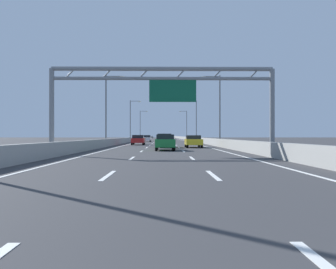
% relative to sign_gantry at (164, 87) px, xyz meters
% --- Properties ---
extents(ground_plane, '(260.00, 260.00, 0.00)m').
position_rel_sign_gantry_xyz_m(ground_plane, '(-0.10, 74.21, -4.84)').
color(ground_plane, '#38383A').
extents(lane_dash_left_1, '(0.16, 3.00, 0.01)m').
position_rel_sign_gantry_xyz_m(lane_dash_left_1, '(-1.90, -13.29, -4.84)').
color(lane_dash_left_1, white).
rests_on(lane_dash_left_1, ground_plane).
extents(lane_dash_left_2, '(0.16, 3.00, 0.01)m').
position_rel_sign_gantry_xyz_m(lane_dash_left_2, '(-1.90, -4.29, -4.84)').
color(lane_dash_left_2, white).
rests_on(lane_dash_left_2, ground_plane).
extents(lane_dash_left_3, '(0.16, 3.00, 0.01)m').
position_rel_sign_gantry_xyz_m(lane_dash_left_3, '(-1.90, 4.71, -4.84)').
color(lane_dash_left_3, white).
rests_on(lane_dash_left_3, ground_plane).
extents(lane_dash_left_4, '(0.16, 3.00, 0.01)m').
position_rel_sign_gantry_xyz_m(lane_dash_left_4, '(-1.90, 13.71, -4.84)').
color(lane_dash_left_4, white).
rests_on(lane_dash_left_4, ground_plane).
extents(lane_dash_left_5, '(0.16, 3.00, 0.01)m').
position_rel_sign_gantry_xyz_m(lane_dash_left_5, '(-1.90, 22.71, -4.84)').
color(lane_dash_left_5, white).
rests_on(lane_dash_left_5, ground_plane).
extents(lane_dash_left_6, '(0.16, 3.00, 0.01)m').
position_rel_sign_gantry_xyz_m(lane_dash_left_6, '(-1.90, 31.71, -4.84)').
color(lane_dash_left_6, white).
rests_on(lane_dash_left_6, ground_plane).
extents(lane_dash_left_7, '(0.16, 3.00, 0.01)m').
position_rel_sign_gantry_xyz_m(lane_dash_left_7, '(-1.90, 40.71, -4.84)').
color(lane_dash_left_7, white).
rests_on(lane_dash_left_7, ground_plane).
extents(lane_dash_left_8, '(0.16, 3.00, 0.01)m').
position_rel_sign_gantry_xyz_m(lane_dash_left_8, '(-1.90, 49.71, -4.84)').
color(lane_dash_left_8, white).
rests_on(lane_dash_left_8, ground_plane).
extents(lane_dash_left_9, '(0.16, 3.00, 0.01)m').
position_rel_sign_gantry_xyz_m(lane_dash_left_9, '(-1.90, 58.71, -4.84)').
color(lane_dash_left_9, white).
rests_on(lane_dash_left_9, ground_plane).
extents(lane_dash_left_10, '(0.16, 3.00, 0.01)m').
position_rel_sign_gantry_xyz_m(lane_dash_left_10, '(-1.90, 67.71, -4.84)').
color(lane_dash_left_10, white).
rests_on(lane_dash_left_10, ground_plane).
extents(lane_dash_left_11, '(0.16, 3.00, 0.01)m').
position_rel_sign_gantry_xyz_m(lane_dash_left_11, '(-1.90, 76.71, -4.84)').
color(lane_dash_left_11, white).
rests_on(lane_dash_left_11, ground_plane).
extents(lane_dash_left_12, '(0.16, 3.00, 0.01)m').
position_rel_sign_gantry_xyz_m(lane_dash_left_12, '(-1.90, 85.71, -4.84)').
color(lane_dash_left_12, white).
rests_on(lane_dash_left_12, ground_plane).
extents(lane_dash_left_13, '(0.16, 3.00, 0.01)m').
position_rel_sign_gantry_xyz_m(lane_dash_left_13, '(-1.90, 94.71, -4.84)').
color(lane_dash_left_13, white).
rests_on(lane_dash_left_13, ground_plane).
extents(lane_dash_left_14, '(0.16, 3.00, 0.01)m').
position_rel_sign_gantry_xyz_m(lane_dash_left_14, '(-1.90, 103.71, -4.84)').
color(lane_dash_left_14, white).
rests_on(lane_dash_left_14, ground_plane).
extents(lane_dash_left_15, '(0.16, 3.00, 0.01)m').
position_rel_sign_gantry_xyz_m(lane_dash_left_15, '(-1.90, 112.71, -4.84)').
color(lane_dash_left_15, white).
rests_on(lane_dash_left_15, ground_plane).
extents(lane_dash_left_16, '(0.16, 3.00, 0.01)m').
position_rel_sign_gantry_xyz_m(lane_dash_left_16, '(-1.90, 121.71, -4.84)').
color(lane_dash_left_16, white).
rests_on(lane_dash_left_16, ground_plane).
extents(lane_dash_left_17, '(0.16, 3.00, 0.01)m').
position_rel_sign_gantry_xyz_m(lane_dash_left_17, '(-1.90, 130.71, -4.84)').
color(lane_dash_left_17, white).
rests_on(lane_dash_left_17, ground_plane).
extents(lane_dash_right_1, '(0.16, 3.00, 0.01)m').
position_rel_sign_gantry_xyz_m(lane_dash_right_1, '(1.70, -13.29, -4.84)').
color(lane_dash_right_1, white).
rests_on(lane_dash_right_1, ground_plane).
extents(lane_dash_right_2, '(0.16, 3.00, 0.01)m').
position_rel_sign_gantry_xyz_m(lane_dash_right_2, '(1.70, -4.29, -4.84)').
color(lane_dash_right_2, white).
rests_on(lane_dash_right_2, ground_plane).
extents(lane_dash_right_3, '(0.16, 3.00, 0.01)m').
position_rel_sign_gantry_xyz_m(lane_dash_right_3, '(1.70, 4.71, -4.84)').
color(lane_dash_right_3, white).
rests_on(lane_dash_right_3, ground_plane).
extents(lane_dash_right_4, '(0.16, 3.00, 0.01)m').
position_rel_sign_gantry_xyz_m(lane_dash_right_4, '(1.70, 13.71, -4.84)').
color(lane_dash_right_4, white).
rests_on(lane_dash_right_4, ground_plane).
extents(lane_dash_right_5, '(0.16, 3.00, 0.01)m').
position_rel_sign_gantry_xyz_m(lane_dash_right_5, '(1.70, 22.71, -4.84)').
color(lane_dash_right_5, white).
rests_on(lane_dash_right_5, ground_plane).
extents(lane_dash_right_6, '(0.16, 3.00, 0.01)m').
position_rel_sign_gantry_xyz_m(lane_dash_right_6, '(1.70, 31.71, -4.84)').
color(lane_dash_right_6, white).
rests_on(lane_dash_right_6, ground_plane).
extents(lane_dash_right_7, '(0.16, 3.00, 0.01)m').
position_rel_sign_gantry_xyz_m(lane_dash_right_7, '(1.70, 40.71, -4.84)').
color(lane_dash_right_7, white).
rests_on(lane_dash_right_7, ground_plane).
extents(lane_dash_right_8, '(0.16, 3.00, 0.01)m').
position_rel_sign_gantry_xyz_m(lane_dash_right_8, '(1.70, 49.71, -4.84)').
color(lane_dash_right_8, white).
rests_on(lane_dash_right_8, ground_plane).
extents(lane_dash_right_9, '(0.16, 3.00, 0.01)m').
position_rel_sign_gantry_xyz_m(lane_dash_right_9, '(1.70, 58.71, -4.84)').
color(lane_dash_right_9, white).
rests_on(lane_dash_right_9, ground_plane).
extents(lane_dash_right_10, '(0.16, 3.00, 0.01)m').
position_rel_sign_gantry_xyz_m(lane_dash_right_10, '(1.70, 67.71, -4.84)').
color(lane_dash_right_10, white).
rests_on(lane_dash_right_10, ground_plane).
extents(lane_dash_right_11, '(0.16, 3.00, 0.01)m').
position_rel_sign_gantry_xyz_m(lane_dash_right_11, '(1.70, 76.71, -4.84)').
color(lane_dash_right_11, white).
rests_on(lane_dash_right_11, ground_plane).
extents(lane_dash_right_12, '(0.16, 3.00, 0.01)m').
position_rel_sign_gantry_xyz_m(lane_dash_right_12, '(1.70, 85.71, -4.84)').
color(lane_dash_right_12, white).
rests_on(lane_dash_right_12, ground_plane).
extents(lane_dash_right_13, '(0.16, 3.00, 0.01)m').
position_rel_sign_gantry_xyz_m(lane_dash_right_13, '(1.70, 94.71, -4.84)').
color(lane_dash_right_13, white).
rests_on(lane_dash_right_13, ground_plane).
extents(lane_dash_right_14, '(0.16, 3.00, 0.01)m').
position_rel_sign_gantry_xyz_m(lane_dash_right_14, '(1.70, 103.71, -4.84)').
color(lane_dash_right_14, white).
rests_on(lane_dash_right_14, ground_plane).
extents(lane_dash_right_15, '(0.16, 3.00, 0.01)m').
position_rel_sign_gantry_xyz_m(lane_dash_right_15, '(1.70, 112.71, -4.84)').
color(lane_dash_right_15, white).
rests_on(lane_dash_right_15, ground_plane).
extents(lane_dash_right_16, '(0.16, 3.00, 0.01)m').
position_rel_sign_gantry_xyz_m(lane_dash_right_16, '(1.70, 121.71, -4.84)').
color(lane_dash_right_16, white).
rests_on(lane_dash_right_16, ground_plane).
extents(lane_dash_right_17, '(0.16, 3.00, 0.01)m').
position_rel_sign_gantry_xyz_m(lane_dash_right_17, '(1.70, 130.71, -4.84)').
color(lane_dash_right_17, white).
rests_on(lane_dash_right_17, ground_plane).
extents(edge_line_left, '(0.16, 176.00, 0.01)m').
position_rel_sign_gantry_xyz_m(edge_line_left, '(-5.35, 62.21, -4.84)').
color(edge_line_left, white).
rests_on(edge_line_left, ground_plane).
extents(edge_line_right, '(0.16, 176.00, 0.01)m').
position_rel_sign_gantry_xyz_m(edge_line_right, '(5.15, 62.21, -4.84)').
color(edge_line_right, white).
rests_on(edge_line_right, ground_plane).
extents(barrier_left, '(0.45, 220.00, 0.95)m').
position_rel_sign_gantry_xyz_m(barrier_left, '(-7.00, 84.21, -4.37)').
color(barrier_left, '#9E9E99').
rests_on(barrier_left, ground_plane).
extents(barrier_right, '(0.45, 220.00, 0.95)m').
position_rel_sign_gantry_xyz_m(barrier_right, '(6.80, 84.21, -4.37)').
color(barrier_right, '#9E9E99').
rests_on(barrier_right, ground_plane).
extents(sign_gantry, '(16.33, 0.36, 6.36)m').
position_rel_sign_gantry_xyz_m(sign_gantry, '(0.00, 0.00, 0.00)').
color(sign_gantry, gray).
rests_on(sign_gantry, ground_plane).
extents(streetlamp_left_mid, '(2.58, 0.28, 9.50)m').
position_rel_sign_gantry_xyz_m(streetlamp_left_mid, '(-7.56, 21.91, 0.55)').
color(streetlamp_left_mid, slate).
rests_on(streetlamp_left_mid, ground_plane).
extents(streetlamp_right_mid, '(2.58, 0.28, 9.50)m').
position_rel_sign_gantry_xyz_m(streetlamp_right_mid, '(7.37, 21.91, 0.55)').
color(streetlamp_right_mid, slate).
rests_on(streetlamp_right_mid, ground_plane).
extents(streetlamp_left_far, '(2.58, 0.28, 9.50)m').
position_rel_sign_gantry_xyz_m(streetlamp_left_far, '(-7.56, 56.08, 0.55)').
color(streetlamp_left_far, slate).
rests_on(streetlamp_left_far, ground_plane).
extents(streetlamp_right_far, '(2.58, 0.28, 9.50)m').
position_rel_sign_gantry_xyz_m(streetlamp_right_far, '(7.37, 56.08, 0.55)').
color(streetlamp_right_far, slate).
rests_on(streetlamp_right_far, ground_plane).
extents(streetlamp_left_distant, '(2.58, 0.28, 9.50)m').
position_rel_sign_gantry_xyz_m(streetlamp_left_distant, '(-7.56, 90.25, 0.55)').
color(streetlamp_left_distant, slate).
rests_on(streetlamp_left_distant, ground_plane).
extents(streetlamp_right_distant, '(2.58, 0.28, 9.50)m').
position_rel_sign_gantry_xyz_m(streetlamp_right_distant, '(7.37, 90.25, 0.55)').
color(streetlamp_right_distant, slate).
rests_on(streetlamp_right_distant, ground_plane).
extents(white_car, '(1.80, 4.33, 1.43)m').
position_rel_sign_gantry_xyz_m(white_car, '(-3.66, 49.63, -4.10)').
color(white_car, silver).
rests_on(white_car, ground_plane).
extents(orange_car, '(1.80, 4.53, 1.50)m').
position_rel_sign_gantry_xyz_m(orange_car, '(0.04, 49.97, -4.07)').
color(orange_car, orange).
rests_on(orange_car, ground_plane).
extents(blue_car, '(1.88, 4.17, 1.50)m').
position_rel_sign_gantry_xyz_m(blue_car, '(-0.17, 112.56, -4.09)').
color(blue_car, '#2347AD').
rests_on(blue_car, ground_plane).
extents(yellow_car, '(1.79, 4.13, 1.38)m').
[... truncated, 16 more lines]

